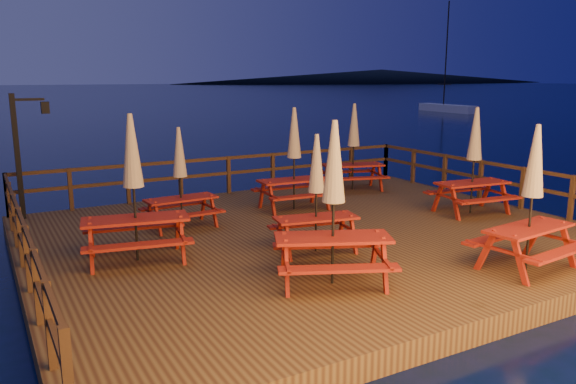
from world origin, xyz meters
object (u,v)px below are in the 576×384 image
object	(u,v)px
picnic_table_0	(333,201)
picnic_table_1	(134,186)
lamp_post	(24,144)
sailboat	(447,108)
picnic_table_2	(474,159)

from	to	relation	value
picnic_table_0	picnic_table_1	xyz separation A→B (m)	(-2.53, 2.78, 0.01)
picnic_table_1	lamp_post	bearing A→B (deg)	118.62
sailboat	picnic_table_1	size ratio (longest dim) A/B	4.24
picnic_table_0	picnic_table_1	size ratio (longest dim) A/B	0.99
lamp_post	picnic_table_2	distance (m)	10.93
lamp_post	picnic_table_0	world-z (taller)	lamp_post
picnic_table_0	picnic_table_1	world-z (taller)	picnic_table_1
picnic_table_1	picnic_table_2	world-z (taller)	picnic_table_1
picnic_table_1	picnic_table_2	bearing A→B (deg)	8.29
picnic_table_2	picnic_table_1	bearing A→B (deg)	-175.85
sailboat	picnic_table_0	world-z (taller)	sailboat
lamp_post	picnic_table_1	xyz separation A→B (m)	(1.44, -4.53, -0.37)
lamp_post	sailboat	bearing A→B (deg)	34.43
picnic_table_2	picnic_table_0	bearing A→B (deg)	-150.74
picnic_table_0	picnic_table_2	bearing A→B (deg)	46.85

